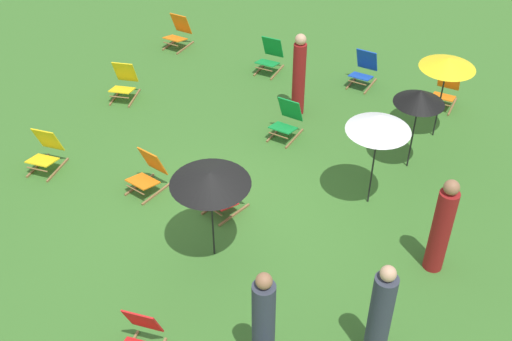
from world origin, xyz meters
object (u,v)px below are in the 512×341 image
Objects in this scene: deckchair_1 at (178,32)px; umbrella_1 at (420,97)px; deckchair_10 at (124,82)px; person_3 at (380,316)px; umbrella_0 at (448,63)px; deckchair_3 at (140,338)px; person_2 at (441,228)px; deckchair_7 at (46,152)px; deckchair_5 at (270,56)px; deckchair_6 at (287,120)px; deckchair_2 at (446,89)px; umbrella_3 at (210,178)px; deckchair_0 at (364,70)px; umbrella_2 at (379,123)px; person_0 at (299,76)px; deckchair_4 at (148,173)px; person_1 at (263,326)px; deckchair_8 at (227,193)px.

umbrella_1 is (6.72, -2.05, 1.20)m from deckchair_1.
deckchair_10 is 0.49× the size of person_3.
deckchair_3 is at bearing -105.95° from umbrella_0.
person_3 is at bearing 135.90° from person_2.
deckchair_7 and deckchair_10 have the same top height.
deckchair_6 is at bearing -58.42° from deckchair_5.
deckchair_10 is at bearing -134.42° from deckchair_5.
deckchair_3 is (-1.92, -8.53, 0.00)m from deckchair_2.
person_2 is (1.05, -3.63, -0.83)m from umbrella_0.
deckchair_7 is 0.48× the size of umbrella_3.
deckchair_0 is 0.44× the size of umbrella_2.
deckchair_2 is 7.04m from person_3.
deckchair_6 is 0.45× the size of person_0.
person_2 is at bearing -19.85° from person_0.
deckchair_7 is at bearing -136.87° from deckchair_6.
person_1 is at bearing -25.15° from deckchair_4.
person_3 is at bearing -36.16° from person_0.
person_2 reaches higher than umbrella_3.
umbrella_0 is 1.05× the size of umbrella_1.
deckchair_0 is at bearing 43.82° from deckchair_7.
umbrella_3 reaches higher than deckchair_3.
deckchair_6 is at bearing -60.58° from person_0.
person_0 is at bearing -168.76° from umbrella_0.
deckchair_2 and deckchair_3 have the same top height.
person_3 is at bearing -45.44° from deckchair_10.
deckchair_8 is at bearing -46.59° from deckchair_10.
deckchair_1 is 0.44× the size of umbrella_2.
umbrella_2 reaches higher than deckchair_7.
deckchair_7 is at bearing -156.30° from deckchair_8.
deckchair_6 is 3.32m from umbrella_0.
deckchair_5 is 4.50m from umbrella_0.
deckchair_8 is 3.68m from person_2.
deckchair_0 and deckchair_10 have the same top height.
umbrella_0 is 3.01m from person_0.
deckchair_8 is at bearing -67.22° from person_0.
deckchair_5 is 0.98× the size of deckchair_8.
deckchair_3 is at bearing -78.12° from deckchair_5.
person_1 is at bearing -41.53° from umbrella_3.
person_2 is (7.91, -4.42, 0.48)m from deckchair_1.
umbrella_2 is (-0.44, -2.62, 0.04)m from umbrella_0.
person_0 is 0.99× the size of person_1.
deckchair_2 is at bearing 79.49° from deckchair_8.
deckchair_7 is 7.07m from umbrella_1.
deckchair_3 is 7.00m from deckchair_10.
umbrella_1 is at bearing -81.71° from person_3.
deckchair_4 is at bearing -134.42° from umbrella_0.
deckchair_1 is 0.45× the size of person_0.
deckchair_2 is at bearing 8.26° from deckchair_10.
deckchair_10 is 7.80m from person_2.
umbrella_2 is at bearing 58.69° from deckchair_3.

